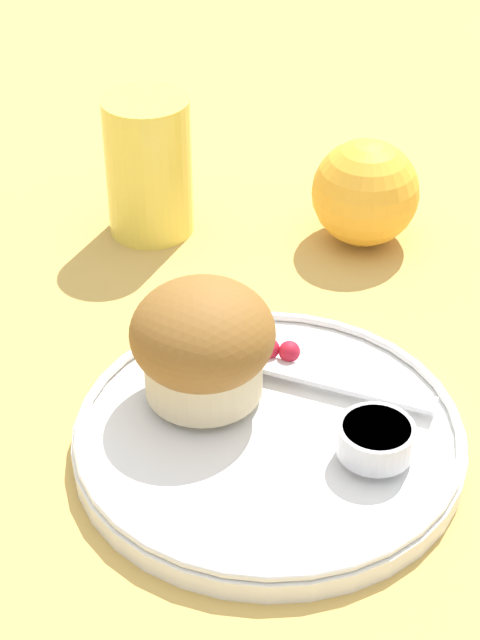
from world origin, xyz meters
The scene contains 8 objects.
ground_plane centered at (0.00, 0.00, 0.00)m, with size 3.00×3.00×0.00m, color tan.
plate centered at (-0.02, 0.01, 0.01)m, with size 0.24×0.24×0.02m.
muffin centered at (-0.06, 0.03, 0.06)m, with size 0.09×0.09×0.08m.
cream_ramekin centered at (0.05, 0.00, 0.03)m, with size 0.05×0.05×0.02m.
berry_pair centered at (-0.02, 0.07, 0.03)m, with size 0.03×0.01×0.01m.
butter_knife centered at (0.00, 0.06, 0.02)m, with size 0.17×0.04×0.00m.
orange_fruit centered at (0.01, 0.27, 0.04)m, with size 0.09×0.09×0.09m.
juice_glass centered at (-0.16, 0.24, 0.06)m, with size 0.07×0.07×0.11m.
Camera 1 is at (0.08, -0.47, 0.46)m, focal length 60.00 mm.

